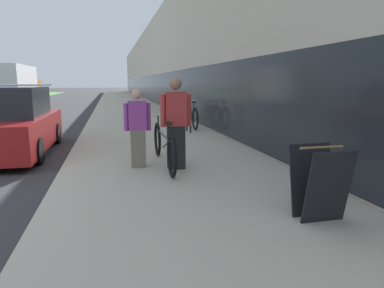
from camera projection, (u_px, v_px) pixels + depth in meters
name	position (u px, v px, depth m)	size (l,w,h in m)	color
sidewalk_slab	(127.00, 105.00, 25.64)	(4.33, 70.00, 0.12)	#B2AA99
storefront_facade	(195.00, 67.00, 34.36)	(10.01, 70.00, 6.63)	beige
tandem_bicycle	(164.00, 145.00, 6.80)	(0.52, 2.61, 0.95)	black
person_rider	(176.00, 124.00, 6.45)	(0.59, 0.23, 1.73)	black
person_bystander	(138.00, 128.00, 6.60)	(0.52, 0.20, 1.52)	#756B5B
bike_rack_hoop	(189.00, 117.00, 11.30)	(0.05, 0.60, 0.84)	black
cruiser_bike_nearest	(192.00, 117.00, 12.32)	(0.52, 1.84, 0.99)	black
cruiser_bike_middle	(172.00, 112.00, 14.66)	(0.52, 1.71, 0.87)	black
sandwich_board_sign	(319.00, 183.00, 4.10)	(0.56, 0.56, 0.90)	black
parked_sedan_curbside	(13.00, 125.00, 8.39)	(1.78, 4.43, 1.71)	maroon
moving_truck	(13.00, 87.00, 22.20)	(2.30, 7.37, 2.81)	orange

